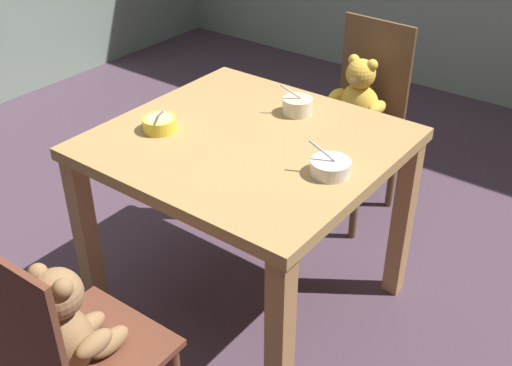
{
  "coord_description": "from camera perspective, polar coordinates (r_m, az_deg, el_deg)",
  "views": [
    {
      "loc": [
        1.19,
        -1.53,
        1.79
      ],
      "look_at": [
        0.0,
        0.05,
        0.55
      ],
      "focal_mm": 43.7,
      "sensor_mm": 36.0,
      "label": 1
    }
  ],
  "objects": [
    {
      "name": "porridge_bowl_yellow_near_left",
      "position": [
        2.26,
        -8.82,
        5.38
      ],
      "size": [
        0.13,
        0.12,
        0.11
      ],
      "color": "yellow",
      "rests_on": "dining_table"
    },
    {
      "name": "teddy_chair_near_front",
      "position": [
        1.82,
        -16.86,
        -13.62
      ],
      "size": [
        0.41,
        0.4,
        0.9
      ],
      "rotation": [
        0.0,
        0.0,
        1.59
      ],
      "color": "brown",
      "rests_on": "ground_plane"
    },
    {
      "name": "teddy_chair_far_center",
      "position": [
        2.98,
        9.25,
        6.7
      ],
      "size": [
        0.41,
        0.42,
        0.92
      ],
      "rotation": [
        0.0,
        0.0,
        -1.62
      ],
      "color": "brown",
      "rests_on": "ground_plane"
    },
    {
      "name": "dining_table",
      "position": [
        2.25,
        -0.77,
        1.56
      ],
      "size": [
        0.99,
        0.94,
        0.76
      ],
      "color": "tan",
      "rests_on": "ground_plane"
    },
    {
      "name": "porridge_bowl_white_near_right",
      "position": [
        1.99,
        6.82,
        1.46
      ],
      "size": [
        0.14,
        0.13,
        0.11
      ],
      "color": "silver",
      "rests_on": "dining_table"
    },
    {
      "name": "ground_plane",
      "position": [
        2.65,
        -0.66,
        -10.88
      ],
      "size": [
        5.2,
        5.2,
        0.04
      ],
      "color": "#4F3A4A"
    },
    {
      "name": "porridge_bowl_cream_far_center",
      "position": [
        2.36,
        3.81,
        7.09
      ],
      "size": [
        0.11,
        0.11,
        0.12
      ],
      "color": "beige",
      "rests_on": "dining_table"
    }
  ]
}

